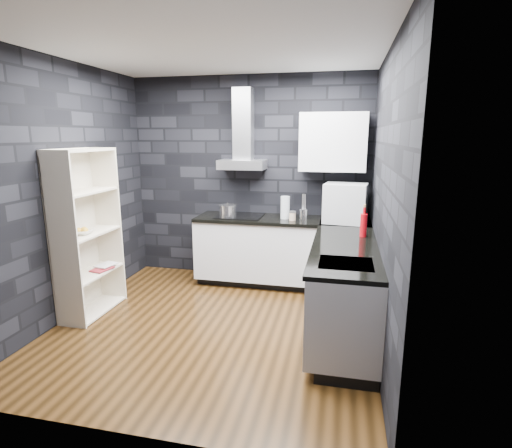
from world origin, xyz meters
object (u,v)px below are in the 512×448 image
(appliance_garage, at_px, (345,204))
(fruit_bowl, at_px, (82,232))
(red_bottle, at_px, (363,225))
(utensil_crock, at_px, (303,214))
(bookshelf, at_px, (87,233))
(pot, at_px, (228,211))
(glass_vase, at_px, (285,207))
(storage_jar, at_px, (292,216))

(appliance_garage, height_order, fruit_bowl, appliance_garage)
(fruit_bowl, bearing_deg, red_bottle, 11.26)
(utensil_crock, height_order, bookshelf, bookshelf)
(pot, distance_m, red_bottle, 1.80)
(utensil_crock, xyz_separation_m, bookshelf, (-2.20, -1.25, -0.06))
(utensil_crock, bearing_deg, glass_vase, -178.56)
(pot, bearing_deg, appliance_garage, -0.54)
(pot, distance_m, fruit_bowl, 1.76)
(appliance_garage, distance_m, fruit_bowl, 2.98)
(glass_vase, height_order, fruit_bowl, glass_vase)
(utensil_crock, bearing_deg, fruit_bowl, -148.87)
(pot, relative_size, fruit_bowl, 1.04)
(glass_vase, bearing_deg, appliance_garage, -5.44)
(appliance_garage, relative_size, fruit_bowl, 2.28)
(utensil_crock, relative_size, bookshelf, 0.07)
(fruit_bowl, bearing_deg, storage_jar, 30.71)
(storage_jar, xyz_separation_m, fruit_bowl, (-2.07, -1.23, -0.01))
(storage_jar, distance_m, red_bottle, 1.05)
(storage_jar, relative_size, utensil_crock, 0.77)
(appliance_garage, distance_m, bookshelf, 2.95)
(glass_vase, distance_m, storage_jar, 0.17)
(appliance_garage, relative_size, bookshelf, 0.27)
(glass_vase, xyz_separation_m, storage_jar, (0.11, -0.09, -0.09))
(bookshelf, bearing_deg, glass_vase, 25.73)
(pot, distance_m, glass_vase, 0.74)
(storage_jar, bearing_deg, utensil_crock, 37.59)
(pot, relative_size, bookshelf, 0.12)
(glass_vase, height_order, utensil_crock, glass_vase)
(storage_jar, distance_m, appliance_garage, 0.66)
(pot, relative_size, red_bottle, 0.93)
(glass_vase, distance_m, bookshelf, 2.33)
(fruit_bowl, bearing_deg, glass_vase, 33.91)
(storage_jar, relative_size, appliance_garage, 0.20)
(glass_vase, xyz_separation_m, utensil_crock, (0.23, 0.01, -0.08))
(red_bottle, bearing_deg, pot, 157.57)
(fruit_bowl, bearing_deg, pot, 45.90)
(appliance_garage, xyz_separation_m, fruit_bowl, (-2.70, -1.25, -0.19))
(bookshelf, distance_m, fruit_bowl, 0.09)
(pot, distance_m, utensil_crock, 0.97)
(glass_vase, distance_m, red_bottle, 1.19)
(appliance_garage, xyz_separation_m, bookshelf, (-2.70, -1.17, -0.22))
(utensil_crock, distance_m, red_bottle, 1.03)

